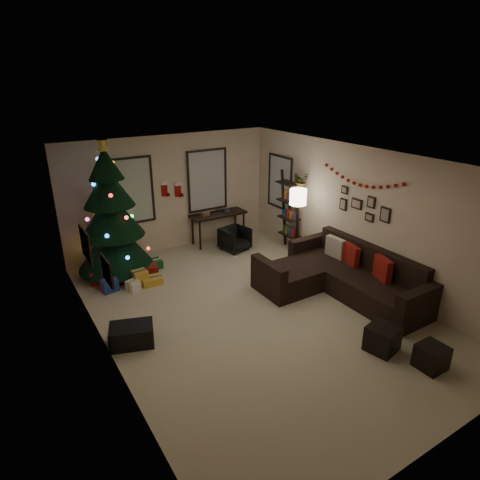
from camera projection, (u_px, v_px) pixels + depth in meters
name	position (u px, v px, depth m)	size (l,w,h in m)	color
floor	(253.00, 311.00, 7.40)	(7.00, 7.00, 0.00)	#C0B291
ceiling	(255.00, 160.00, 6.40)	(7.00, 7.00, 0.00)	white
wall_back	(171.00, 194.00, 9.66)	(5.00, 5.00, 0.00)	beige
wall_front	(449.00, 353.00, 4.14)	(5.00, 5.00, 0.00)	beige
wall_left	(102.00, 278.00, 5.67)	(7.00, 7.00, 0.00)	beige
wall_right	(360.00, 216.00, 8.13)	(7.00, 7.00, 0.00)	beige
window_back_left	(130.00, 191.00, 9.09)	(1.05, 0.06, 1.50)	#728CB2
window_back_right	(207.00, 180.00, 10.02)	(1.05, 0.06, 1.50)	#728CB2
window_right_wall	(280.00, 182.00, 10.06)	(0.06, 0.90, 1.30)	#728CB2
christmas_tree	(112.00, 219.00, 8.41)	(1.55, 1.55, 2.89)	black
presents	(133.00, 275.00, 8.47)	(1.50, 1.04, 0.30)	maroon
sofa	(340.00, 278.00, 7.97)	(2.03, 2.94, 0.90)	black
pillow_red_a	(383.00, 269.00, 7.53)	(0.12, 0.45, 0.45)	maroon
pillow_red_b	(351.00, 255.00, 8.13)	(0.11, 0.42, 0.42)	maroon
pillow_cream	(335.00, 248.00, 8.48)	(0.13, 0.44, 0.44)	#C3B29E
ottoman_near	(382.00, 338.00, 6.30)	(0.43, 0.43, 0.41)	black
ottoman_far	(431.00, 357.00, 5.93)	(0.38, 0.38, 0.36)	black
desk	(218.00, 217.00, 10.23)	(1.40, 0.50, 0.75)	black
desk_chair	(235.00, 239.00, 9.90)	(0.55, 0.51, 0.56)	black
bookshelf	(290.00, 213.00, 9.71)	(0.30, 0.56, 1.91)	black
potted_plant	(301.00, 179.00, 9.11)	(0.42, 0.37, 0.47)	#4C4C4C
floor_lamp	(298.00, 202.00, 8.81)	(0.36, 0.36, 1.69)	black
art_map	(86.00, 245.00, 6.37)	(0.04, 0.60, 0.50)	black
art_abstract	(107.00, 271.00, 5.39)	(0.04, 0.45, 0.35)	black
gallery	(363.00, 206.00, 7.98)	(0.03, 1.25, 0.54)	black
garland	(361.00, 179.00, 7.86)	(0.08, 1.90, 0.30)	#A5140C
stocking_left	(165.00, 189.00, 9.53)	(0.20, 0.05, 0.36)	#990F0C
stocking_right	(178.00, 189.00, 9.69)	(0.20, 0.05, 0.36)	#990F0C
storage_bin	(132.00, 335.00, 6.45)	(0.66, 0.44, 0.33)	black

